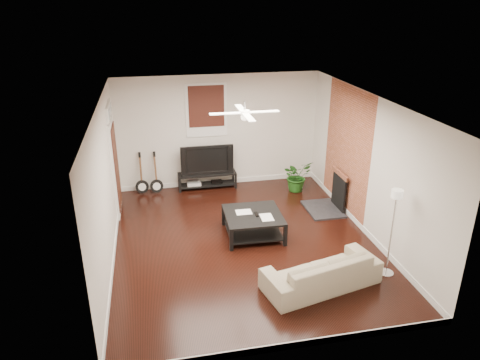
% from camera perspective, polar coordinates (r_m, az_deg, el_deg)
% --- Properties ---
extents(room, '(5.01, 6.01, 2.81)m').
position_cam_1_polar(room, '(8.32, 0.55, 0.56)').
color(room, black).
rests_on(room, ground).
extents(brick_accent, '(0.02, 2.20, 2.80)m').
position_cam_1_polar(brick_accent, '(9.98, 13.45, 3.72)').
color(brick_accent, '#9E5333').
rests_on(brick_accent, floor).
extents(fireplace, '(0.80, 1.10, 0.92)m').
position_cam_1_polar(fireplace, '(10.20, 11.51, -1.37)').
color(fireplace, black).
rests_on(fireplace, floor).
extents(window_back, '(1.00, 0.06, 1.30)m').
position_cam_1_polar(window_back, '(10.90, -4.31, 8.86)').
color(window_back, black).
rests_on(window_back, wall_back).
extents(door_left, '(0.08, 1.00, 2.50)m').
position_cam_1_polar(door_left, '(10.03, -15.71, 2.66)').
color(door_left, white).
rests_on(door_left, wall_left).
extents(tv_stand, '(1.45, 0.39, 0.41)m').
position_cam_1_polar(tv_stand, '(11.26, -4.20, -0.06)').
color(tv_stand, black).
rests_on(tv_stand, floor).
extents(tv, '(1.30, 0.17, 0.75)m').
position_cam_1_polar(tv, '(11.07, -4.30, 2.74)').
color(tv, black).
rests_on(tv, tv_stand).
extents(coffee_table, '(1.15, 1.15, 0.47)m').
position_cam_1_polar(coffee_table, '(9.06, 1.68, -5.67)').
color(coffee_table, black).
rests_on(coffee_table, floor).
extents(sofa, '(2.10, 1.21, 0.58)m').
position_cam_1_polar(sofa, '(7.66, 10.36, -11.35)').
color(sofa, '#C7AF95').
rests_on(sofa, floor).
extents(floor_lamp, '(0.32, 0.32, 1.61)m').
position_cam_1_polar(floor_lamp, '(7.99, 18.78, -6.45)').
color(floor_lamp, silver).
rests_on(floor_lamp, floor).
extents(potted_plant, '(0.86, 0.81, 0.78)m').
position_cam_1_polar(potted_plant, '(11.11, 7.26, 0.53)').
color(potted_plant, '#1D5217').
rests_on(potted_plant, floor).
extents(guitar_left, '(0.33, 0.24, 1.03)m').
position_cam_1_polar(guitar_left, '(11.05, -12.52, 0.74)').
color(guitar_left, black).
rests_on(guitar_left, floor).
extents(guitar_right, '(0.33, 0.25, 1.03)m').
position_cam_1_polar(guitar_right, '(11.01, -10.71, 0.83)').
color(guitar_right, black).
rests_on(guitar_right, floor).
extents(ceiling_fan, '(1.24, 1.24, 0.32)m').
position_cam_1_polar(ceiling_fan, '(7.95, 0.59, 8.61)').
color(ceiling_fan, white).
rests_on(ceiling_fan, ceiling).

